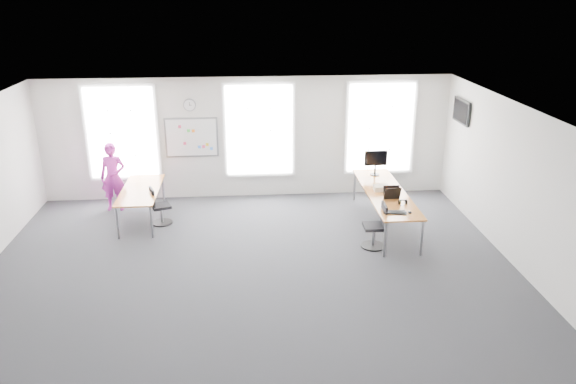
{
  "coord_description": "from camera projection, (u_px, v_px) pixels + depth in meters",
  "views": [
    {
      "loc": [
        -0.06,
        -9.41,
        5.06
      ],
      "look_at": [
        0.78,
        1.2,
        1.1
      ],
      "focal_mm": 35.0,
      "sensor_mm": 36.0,
      "label": 1
    }
  ],
  "objects": [
    {
      "name": "lens_cap",
      "position": [
        402.0,
        206.0,
        11.5
      ],
      "size": [
        0.06,
        0.06,
        0.01
      ],
      "primitive_type": "cylinder",
      "rotation": [
        0.0,
        0.0,
        -0.1
      ],
      "color": "black",
      "rests_on": "desk_right"
    },
    {
      "name": "desk_right",
      "position": [
        385.0,
        194.0,
        12.29
      ],
      "size": [
        0.86,
        3.22,
        0.78
      ],
      "color": "#B07925",
      "rests_on": "ground"
    },
    {
      "name": "person",
      "position": [
        113.0,
        177.0,
        13.13
      ],
      "size": [
        0.6,
        0.41,
        1.62
      ],
      "primitive_type": "imported",
      "rotation": [
        0.0,
        0.0,
        -0.03
      ],
      "color": "#D22FB4",
      "rests_on": "ground"
    },
    {
      "name": "chair_right",
      "position": [
        377.0,
        228.0,
        11.36
      ],
      "size": [
        0.5,
        0.5,
        0.93
      ],
      "rotation": [
        0.0,
        0.0,
        -1.59
      ],
      "color": "black",
      "rests_on": "ground"
    },
    {
      "name": "desk_left",
      "position": [
        141.0,
        192.0,
        12.54
      ],
      "size": [
        0.82,
        2.06,
        0.75
      ],
      "color": "#B07925",
      "rests_on": "ground"
    },
    {
      "name": "window_right",
      "position": [
        380.0,
        128.0,
        13.92
      ],
      "size": [
        1.6,
        0.06,
        2.2
      ],
      "primitive_type": "cube",
      "color": "silver",
      "rests_on": "wall_back"
    },
    {
      "name": "wall_front",
      "position": [
        255.0,
        321.0,
        6.3
      ],
      "size": [
        10.0,
        0.0,
        10.0
      ],
      "primitive_type": "plane",
      "rotation": [
        -1.57,
        0.0,
        0.0
      ],
      "color": "silver",
      "rests_on": "ground"
    },
    {
      "name": "window_mid",
      "position": [
        259.0,
        130.0,
        13.7
      ],
      "size": [
        1.6,
        0.06,
        2.2
      ],
      "primitive_type": "cube",
      "color": "silver",
      "rests_on": "wall_back"
    },
    {
      "name": "chair_left",
      "position": [
        159.0,
        208.0,
        12.48
      ],
      "size": [
        0.5,
        0.5,
        0.86
      ],
      "rotation": [
        0.0,
        0.0,
        1.92
      ],
      "color": "black",
      "rests_on": "ground"
    },
    {
      "name": "paper_stack",
      "position": [
        381.0,
        188.0,
        12.34
      ],
      "size": [
        0.33,
        0.25,
        0.11
      ],
      "primitive_type": "cube",
      "rotation": [
        0.0,
        0.0,
        -0.03
      ],
      "color": "beige",
      "rests_on": "desk_right"
    },
    {
      "name": "laptop_sleeve",
      "position": [
        392.0,
        193.0,
        11.81
      ],
      "size": [
        0.36,
        0.21,
        0.29
      ],
      "rotation": [
        0.0,
        0.0,
        0.05
      ],
      "color": "black",
      "rests_on": "desk_right"
    },
    {
      "name": "wall_right",
      "position": [
        519.0,
        188.0,
        10.41
      ],
      "size": [
        0.0,
        10.0,
        10.0
      ],
      "primitive_type": "plane",
      "rotation": [
        1.57,
        0.0,
        -1.57
      ],
      "color": "silver",
      "rests_on": "ground"
    },
    {
      "name": "mouse",
      "position": [
        410.0,
        212.0,
        11.12
      ],
      "size": [
        0.1,
        0.13,
        0.04
      ],
      "primitive_type": "ellipsoid",
      "rotation": [
        0.0,
        0.0,
        0.28
      ],
      "color": "black",
      "rests_on": "desk_right"
    },
    {
      "name": "wall_back",
      "position": [
        247.0,
        138.0,
        13.77
      ],
      "size": [
        10.0,
        0.0,
        10.0
      ],
      "primitive_type": "plane",
      "rotation": [
        1.57,
        0.0,
        0.0
      ],
      "color": "silver",
      "rests_on": "ground"
    },
    {
      "name": "monitor",
      "position": [
        376.0,
        161.0,
        13.22
      ],
      "size": [
        0.54,
        0.22,
        0.6
      ],
      "rotation": [
        0.0,
        0.0,
        0.04
      ],
      "color": "black",
      "rests_on": "desk_right"
    },
    {
      "name": "whiteboard",
      "position": [
        192.0,
        138.0,
        13.63
      ],
      "size": [
        1.2,
        0.03,
        0.9
      ],
      "primitive_type": "cube",
      "color": "white",
      "rests_on": "wall_back"
    },
    {
      "name": "wall_clock",
      "position": [
        190.0,
        105.0,
        13.35
      ],
      "size": [
        0.3,
        0.04,
        0.3
      ],
      "primitive_type": "cylinder",
      "rotation": [
        1.57,
        0.0,
        0.0
      ],
      "color": "gray",
      "rests_on": "wall_back"
    },
    {
      "name": "ceiling",
      "position": [
        248.0,
        113.0,
        9.51
      ],
      "size": [
        10.0,
        10.0,
        0.0
      ],
      "primitive_type": "plane",
      "rotation": [
        3.14,
        0.0,
        0.0
      ],
      "color": "white",
      "rests_on": "ground"
    },
    {
      "name": "tv",
      "position": [
        462.0,
        111.0,
        12.93
      ],
      "size": [
        0.06,
        0.9,
        0.55
      ],
      "primitive_type": "cube",
      "color": "black",
      "rests_on": "wall_right"
    },
    {
      "name": "keyboard",
      "position": [
        395.0,
        212.0,
        11.14
      ],
      "size": [
        0.48,
        0.28,
        0.02
      ],
      "primitive_type": "cube",
      "rotation": [
        0.0,
        0.0,
        -0.27
      ],
      "color": "black",
      "rests_on": "desk_right"
    },
    {
      "name": "headphones",
      "position": [
        403.0,
        202.0,
        11.56
      ],
      "size": [
        0.18,
        0.1,
        0.1
      ],
      "rotation": [
        0.0,
        0.0,
        0.07
      ],
      "color": "black",
      "rests_on": "desk_right"
    },
    {
      "name": "floor",
      "position": [
        252.0,
        270.0,
        10.56
      ],
      "size": [
        10.0,
        10.0,
        0.0
      ],
      "primitive_type": "plane",
      "color": "#26262A",
      "rests_on": "ground"
    },
    {
      "name": "window_left",
      "position": [
        122.0,
        133.0,
        13.45
      ],
      "size": [
        1.6,
        0.06,
        2.2
      ],
      "primitive_type": "cube",
      "color": "silver",
      "rests_on": "wall_back"
    }
  ]
}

